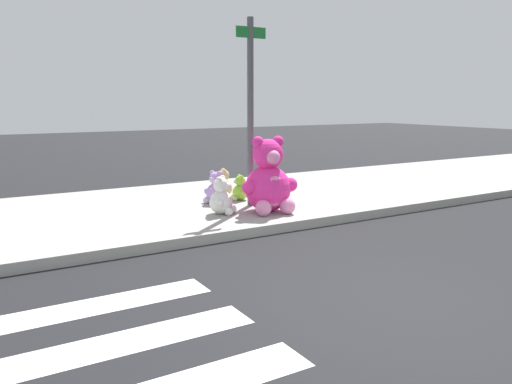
{
  "coord_description": "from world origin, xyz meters",
  "views": [
    {
      "loc": [
        -3.5,
        -3.28,
        1.99
      ],
      "look_at": [
        0.63,
        3.6,
        0.55
      ],
      "focal_mm": 36.06,
      "sensor_mm": 36.0,
      "label": 1
    }
  ],
  "objects_px": {
    "plush_pink_large": "(269,182)",
    "plush_white": "(222,199)",
    "plush_red": "(269,188)",
    "sign_pole": "(250,108)",
    "plush_tan": "(223,185)",
    "plush_lime": "(239,190)",
    "plush_lavender": "(215,190)"
  },
  "relations": [
    {
      "from": "plush_white",
      "to": "plush_tan",
      "type": "height_order",
      "value": "plush_white"
    },
    {
      "from": "sign_pole",
      "to": "plush_red",
      "type": "relative_size",
      "value": 6.22
    },
    {
      "from": "plush_red",
      "to": "plush_lavender",
      "type": "relative_size",
      "value": 0.87
    },
    {
      "from": "plush_red",
      "to": "plush_white",
      "type": "bearing_deg",
      "value": -152.93
    },
    {
      "from": "plush_red",
      "to": "plush_tan",
      "type": "relative_size",
      "value": 0.94
    },
    {
      "from": "sign_pole",
      "to": "plush_lavender",
      "type": "height_order",
      "value": "sign_pole"
    },
    {
      "from": "plush_white",
      "to": "plush_pink_large",
      "type": "bearing_deg",
      "value": -17.8
    },
    {
      "from": "plush_red",
      "to": "plush_tan",
      "type": "height_order",
      "value": "plush_tan"
    },
    {
      "from": "plush_white",
      "to": "plush_lime",
      "type": "height_order",
      "value": "plush_white"
    },
    {
      "from": "plush_pink_large",
      "to": "plush_red",
      "type": "relative_size",
      "value": 2.45
    },
    {
      "from": "plush_lavender",
      "to": "sign_pole",
      "type": "bearing_deg",
      "value": -49.99
    },
    {
      "from": "plush_tan",
      "to": "plush_lime",
      "type": "relative_size",
      "value": 1.15
    },
    {
      "from": "plush_lavender",
      "to": "plush_lime",
      "type": "relative_size",
      "value": 1.24
    },
    {
      "from": "plush_white",
      "to": "plush_red",
      "type": "relative_size",
      "value": 1.22
    },
    {
      "from": "plush_red",
      "to": "sign_pole",
      "type": "bearing_deg",
      "value": -150.48
    },
    {
      "from": "plush_lavender",
      "to": "plush_white",
      "type": "bearing_deg",
      "value": -109.57
    },
    {
      "from": "sign_pole",
      "to": "plush_tan",
      "type": "xyz_separation_m",
      "value": [
        -0.03,
        1.01,
        -1.48
      ]
    },
    {
      "from": "plush_pink_large",
      "to": "plush_white",
      "type": "distance_m",
      "value": 0.82
    },
    {
      "from": "sign_pole",
      "to": "plush_tan",
      "type": "bearing_deg",
      "value": 91.46
    },
    {
      "from": "sign_pole",
      "to": "plush_white",
      "type": "bearing_deg",
      "value": -155.0
    },
    {
      "from": "plush_pink_large",
      "to": "plush_lime",
      "type": "bearing_deg",
      "value": 86.14
    },
    {
      "from": "plush_pink_large",
      "to": "plush_white",
      "type": "height_order",
      "value": "plush_pink_large"
    },
    {
      "from": "plush_white",
      "to": "plush_red",
      "type": "distance_m",
      "value": 1.51
    },
    {
      "from": "plush_pink_large",
      "to": "plush_white",
      "type": "xyz_separation_m",
      "value": [
        -0.75,
        0.24,
        -0.25
      ]
    },
    {
      "from": "plush_pink_large",
      "to": "plush_lime",
      "type": "relative_size",
      "value": 2.64
    },
    {
      "from": "plush_tan",
      "to": "plush_lime",
      "type": "bearing_deg",
      "value": -76.97
    },
    {
      "from": "sign_pole",
      "to": "plush_pink_large",
      "type": "height_order",
      "value": "sign_pole"
    },
    {
      "from": "plush_lavender",
      "to": "plush_tan",
      "type": "bearing_deg",
      "value": 50.41
    },
    {
      "from": "plush_tan",
      "to": "plush_lavender",
      "type": "xyz_separation_m",
      "value": [
        -0.41,
        -0.5,
        0.02
      ]
    },
    {
      "from": "plush_pink_large",
      "to": "plush_tan",
      "type": "distance_m",
      "value": 1.63
    },
    {
      "from": "plush_lime",
      "to": "plush_lavender",
      "type": "bearing_deg",
      "value": -176.53
    },
    {
      "from": "plush_white",
      "to": "plush_lavender",
      "type": "bearing_deg",
      "value": 70.43
    }
  ]
}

